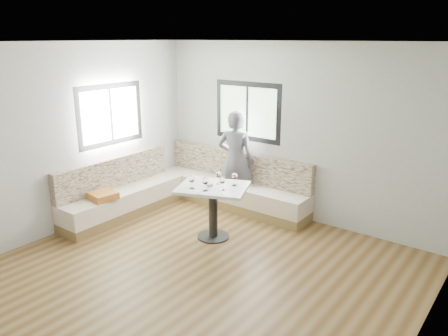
# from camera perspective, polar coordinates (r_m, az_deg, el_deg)

# --- Properties ---
(room) EXTENTS (5.01, 5.01, 2.81)m
(room) POSITION_cam_1_polar(r_m,az_deg,el_deg) (5.10, -4.57, 0.27)
(room) COLOR brown
(room) RESTS_ON ground
(banquette) EXTENTS (2.90, 2.80, 0.95)m
(banquette) POSITION_cam_1_polar(r_m,az_deg,el_deg) (7.49, -5.17, -3.00)
(banquette) COLOR olive
(banquette) RESTS_ON ground
(table) EXTENTS (1.19, 1.07, 0.80)m
(table) POSITION_cam_1_polar(r_m,az_deg,el_deg) (6.34, -1.45, -4.11)
(table) COLOR black
(table) RESTS_ON ground
(person) EXTENTS (0.72, 0.58, 1.72)m
(person) POSITION_cam_1_polar(r_m,az_deg,el_deg) (7.32, 1.53, 0.95)
(person) COLOR #56555F
(person) RESTS_ON ground
(olive_ramekin) EXTENTS (0.10, 0.10, 0.04)m
(olive_ramekin) POSITION_cam_1_polar(r_m,az_deg,el_deg) (6.28, -1.92, -2.15)
(olive_ramekin) COLOR white
(olive_ramekin) RESTS_ON table
(wine_glass_a) EXTENTS (0.09, 0.09, 0.20)m
(wine_glass_a) POSITION_cam_1_polar(r_m,az_deg,el_deg) (6.14, -4.24, -1.49)
(wine_glass_a) COLOR white
(wine_glass_a) RESTS_ON table
(wine_glass_b) EXTENTS (0.09, 0.09, 0.20)m
(wine_glass_b) POSITION_cam_1_polar(r_m,az_deg,el_deg) (6.04, -2.45, -1.76)
(wine_glass_b) COLOR white
(wine_glass_b) RESTS_ON table
(wine_glass_c) EXTENTS (0.09, 0.09, 0.20)m
(wine_glass_c) POSITION_cam_1_polar(r_m,az_deg,el_deg) (6.07, -0.22, -1.66)
(wine_glass_c) COLOR white
(wine_glass_c) RESTS_ON table
(wine_glass_d) EXTENTS (0.09, 0.09, 0.20)m
(wine_glass_d) POSITION_cam_1_polar(r_m,az_deg,el_deg) (6.32, -0.74, -0.89)
(wine_glass_d) COLOR white
(wine_glass_d) RESTS_ON table
(wine_glass_e) EXTENTS (0.09, 0.09, 0.20)m
(wine_glass_e) POSITION_cam_1_polar(r_m,az_deg,el_deg) (6.26, 1.38, -1.09)
(wine_glass_e) COLOR white
(wine_glass_e) RESTS_ON table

